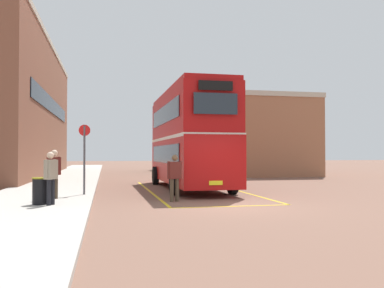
{
  "coord_description": "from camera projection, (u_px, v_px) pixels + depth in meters",
  "views": [
    {
      "loc": [
        -4.07,
        -12.88,
        1.73
      ],
      "look_at": [
        0.4,
        8.49,
        2.23
      ],
      "focal_mm": 38.79,
      "sensor_mm": 36.0,
      "label": 1
    }
  ],
  "objects": [
    {
      "name": "sidewalk_left",
      "position": [
        69.0,
        177.0,
        28.51
      ],
      "size": [
        4.0,
        57.6,
        0.14
      ],
      "primitive_type": "cube",
      "color": "#B2ADA3",
      "rests_on": "ground"
    },
    {
      "name": "bus_stop_sign",
      "position": [
        84.0,
        152.0,
        16.08
      ],
      "size": [
        0.44,
        0.08,
        2.71
      ],
      "color": "#4C4C51",
      "rests_on": "sidewalk_left"
    },
    {
      "name": "single_deck_bus",
      "position": [
        176.0,
        154.0,
        39.33
      ],
      "size": [
        3.26,
        8.75,
        3.02
      ],
      "color": "black",
      "rests_on": "ground"
    },
    {
      "name": "depot_building_right",
      "position": [
        250.0,
        138.0,
        37.23
      ],
      "size": [
        6.4,
        15.17,
        6.22
      ],
      "color": "#9E6647",
      "rests_on": "ground"
    },
    {
      "name": "pedestrian_waiting_near",
      "position": [
        54.0,
        170.0,
        14.49
      ],
      "size": [
        0.46,
        0.52,
        1.71
      ],
      "color": "#473828",
      "rests_on": "sidewalk_left"
    },
    {
      "name": "pedestrian_boarding",
      "position": [
        175.0,
        174.0,
        14.89
      ],
      "size": [
        0.54,
        0.37,
        1.68
      ],
      "color": "#473828",
      "rests_on": "ground"
    },
    {
      "name": "double_decker_bus",
      "position": [
        189.0,
        137.0,
        20.32
      ],
      "size": [
        2.84,
        9.93,
        4.75
      ],
      "color": "black",
      "rests_on": "ground"
    },
    {
      "name": "litter_bin",
      "position": [
        40.0,
        191.0,
        12.92
      ],
      "size": [
        0.5,
        0.5,
        0.84
      ],
      "color": "black",
      "rests_on": "sidewalk_left"
    },
    {
      "name": "ground_plane",
      "position": [
        168.0,
        179.0,
        27.49
      ],
      "size": [
        135.6,
        135.6,
        0.0
      ],
      "primitive_type": "plane",
      "color": "brown"
    },
    {
      "name": "bay_marking_yellow",
      "position": [
        197.0,
        192.0,
        18.44
      ],
      "size": [
        4.24,
        11.93,
        0.01
      ],
      "color": "gold",
      "rests_on": "ground"
    },
    {
      "name": "pedestrian_waiting_far",
      "position": [
        51.0,
        174.0,
        12.79
      ],
      "size": [
        0.39,
        0.52,
        1.64
      ],
      "color": "black",
      "rests_on": "sidewalk_left"
    },
    {
      "name": "brick_building_left",
      "position": [
        12.0,
        109.0,
        31.18
      ],
      "size": [
        5.86,
        25.1,
        10.1
      ],
      "color": "brown",
      "rests_on": "ground"
    }
  ]
}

